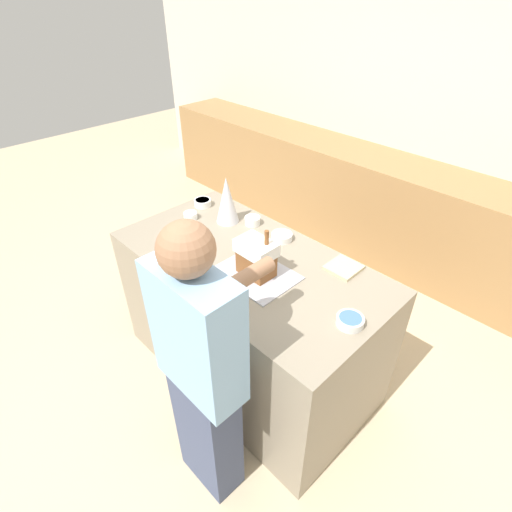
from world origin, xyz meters
The scene contains 14 objects.
ground_plane centered at (0.00, 0.00, 0.00)m, with size 12.00×12.00×0.00m, color #C6B28E.
wall_back centered at (0.00, 2.27, 1.30)m, with size 8.00×0.05×2.60m.
back_cabinet_block centered at (0.00, 1.95, 0.48)m, with size 6.00×0.60×0.96m.
kitchen_island centered at (0.00, 0.00, 0.48)m, with size 1.69×0.88×0.95m.
baking_tray centered at (0.13, -0.06, 0.96)m, with size 0.43×0.33×0.01m.
gingerbread_house centered at (0.14, -0.06, 1.07)m, with size 0.22×0.15×0.29m.
decorative_tree centered at (-0.42, 0.21, 1.11)m, with size 0.15×0.15×0.32m.
candy_bowl_far_left centered at (-0.62, 0.05, 0.98)m, with size 0.09×0.09×0.05m.
candy_bowl_center_rear centered at (-0.71, 0.23, 0.98)m, with size 0.12×0.12×0.05m.
candy_bowl_beside_tree centered at (-0.01, 0.30, 0.98)m, with size 0.13×0.13×0.04m.
candy_bowl_near_tray_right centered at (0.73, -0.02, 0.98)m, with size 0.13×0.13×0.04m.
candy_bowl_behind_tray centered at (-0.27, 0.30, 0.98)m, with size 0.10×0.10×0.05m.
cookbook centered at (0.45, 0.33, 0.96)m, with size 0.17×0.18×0.02m.
person centered at (0.39, -0.66, 0.85)m, with size 0.43×0.54×1.65m.
Camera 1 is at (1.39, -1.30, 2.33)m, focal length 28.00 mm.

